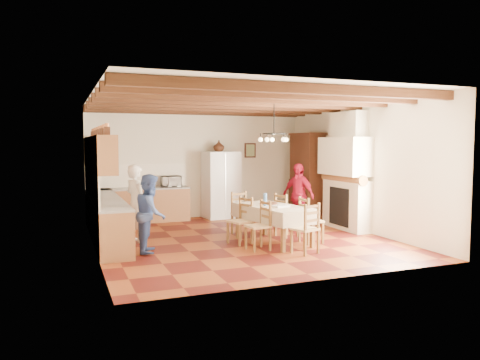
# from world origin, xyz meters

# --- Properties ---
(floor) EXTENTS (6.00, 6.50, 0.02)m
(floor) POSITION_xyz_m (0.00, 0.00, -0.01)
(floor) COLOR #47120D
(floor) RESTS_ON ground
(ceiling) EXTENTS (6.00, 6.50, 0.02)m
(ceiling) POSITION_xyz_m (0.00, 0.00, 3.01)
(ceiling) COLOR silver
(ceiling) RESTS_ON ground
(wall_back) EXTENTS (6.00, 0.02, 3.00)m
(wall_back) POSITION_xyz_m (0.00, 3.26, 1.50)
(wall_back) COLOR beige
(wall_back) RESTS_ON ground
(wall_front) EXTENTS (6.00, 0.02, 3.00)m
(wall_front) POSITION_xyz_m (0.00, -3.26, 1.50)
(wall_front) COLOR beige
(wall_front) RESTS_ON ground
(wall_left) EXTENTS (0.02, 6.50, 3.00)m
(wall_left) POSITION_xyz_m (-3.01, 0.00, 1.50)
(wall_left) COLOR beige
(wall_left) RESTS_ON ground
(wall_right) EXTENTS (0.02, 6.50, 3.00)m
(wall_right) POSITION_xyz_m (3.01, 0.00, 1.50)
(wall_right) COLOR beige
(wall_right) RESTS_ON ground
(ceiling_beams) EXTENTS (6.00, 6.30, 0.16)m
(ceiling_beams) POSITION_xyz_m (0.00, 0.00, 2.91)
(ceiling_beams) COLOR #34190E
(ceiling_beams) RESTS_ON ground
(lower_cabinets_left) EXTENTS (0.60, 4.30, 0.86)m
(lower_cabinets_left) POSITION_xyz_m (-2.70, 1.05, 0.43)
(lower_cabinets_left) COLOR brown
(lower_cabinets_left) RESTS_ON ground
(lower_cabinets_back) EXTENTS (2.30, 0.60, 0.86)m
(lower_cabinets_back) POSITION_xyz_m (-1.55, 2.95, 0.43)
(lower_cabinets_back) COLOR brown
(lower_cabinets_back) RESTS_ON ground
(countertop_left) EXTENTS (0.62, 4.30, 0.04)m
(countertop_left) POSITION_xyz_m (-2.70, 1.05, 0.88)
(countertop_left) COLOR gray
(countertop_left) RESTS_ON lower_cabinets_left
(countertop_back) EXTENTS (2.34, 0.62, 0.04)m
(countertop_back) POSITION_xyz_m (-1.55, 2.95, 0.88)
(countertop_back) COLOR gray
(countertop_back) RESTS_ON lower_cabinets_back
(backsplash_left) EXTENTS (0.03, 4.30, 0.60)m
(backsplash_left) POSITION_xyz_m (-2.98, 1.05, 1.20)
(backsplash_left) COLOR white
(backsplash_left) RESTS_ON ground
(backsplash_back) EXTENTS (2.30, 0.03, 0.60)m
(backsplash_back) POSITION_xyz_m (-1.55, 3.23, 1.20)
(backsplash_back) COLOR white
(backsplash_back) RESTS_ON ground
(upper_cabinets) EXTENTS (0.35, 4.20, 0.70)m
(upper_cabinets) POSITION_xyz_m (-2.83, 1.05, 1.85)
(upper_cabinets) COLOR brown
(upper_cabinets) RESTS_ON ground
(fireplace) EXTENTS (0.56, 1.60, 2.80)m
(fireplace) POSITION_xyz_m (2.72, 0.20, 1.40)
(fireplace) COLOR beige
(fireplace) RESTS_ON ground
(wall_picture) EXTENTS (0.34, 0.03, 0.42)m
(wall_picture) POSITION_xyz_m (1.55, 3.23, 1.85)
(wall_picture) COLOR black
(wall_picture) RESTS_ON ground
(refrigerator) EXTENTS (0.97, 0.82, 1.82)m
(refrigerator) POSITION_xyz_m (0.55, 2.93, 0.91)
(refrigerator) COLOR white
(refrigerator) RESTS_ON floor
(hutch) EXTENTS (0.60, 1.31, 2.34)m
(hutch) POSITION_xyz_m (2.75, 2.04, 1.17)
(hutch) COLOR #381B12
(hutch) RESTS_ON floor
(dining_table) EXTENTS (1.24, 1.91, 0.77)m
(dining_table) POSITION_xyz_m (0.49, -0.60, 0.69)
(dining_table) COLOR beige
(dining_table) RESTS_ON floor
(chandelier) EXTENTS (0.47, 0.47, 0.03)m
(chandelier) POSITION_xyz_m (0.49, -0.60, 2.25)
(chandelier) COLOR black
(chandelier) RESTS_ON ground
(chair_left_near) EXTENTS (0.43, 0.45, 0.96)m
(chair_left_near) POSITION_xyz_m (-0.06, -1.06, 0.48)
(chair_left_near) COLOR brown
(chair_left_near) RESTS_ON floor
(chair_left_far) EXTENTS (0.52, 0.53, 0.96)m
(chair_left_far) POSITION_xyz_m (-0.18, -0.42, 0.48)
(chair_left_far) COLOR brown
(chair_left_far) RESTS_ON floor
(chair_right_near) EXTENTS (0.40, 0.42, 0.96)m
(chair_right_near) POSITION_xyz_m (1.21, -0.89, 0.48)
(chair_right_near) COLOR brown
(chair_right_near) RESTS_ON floor
(chair_right_far) EXTENTS (0.49, 0.50, 0.96)m
(chair_right_far) POSITION_xyz_m (1.06, -0.07, 0.48)
(chair_right_far) COLOR brown
(chair_right_far) RESTS_ON floor
(chair_end_near) EXTENTS (0.53, 0.51, 0.96)m
(chair_end_near) POSITION_xyz_m (0.65, -1.65, 0.48)
(chair_end_near) COLOR brown
(chair_end_near) RESTS_ON floor
(chair_end_far) EXTENTS (0.48, 0.47, 0.96)m
(chair_end_far) POSITION_xyz_m (0.24, 0.48, 0.48)
(chair_end_far) COLOR brown
(chair_end_far) RESTS_ON floor
(person_man) EXTENTS (0.60, 0.70, 1.62)m
(person_man) POSITION_xyz_m (-2.13, 0.52, 0.81)
(person_man) COLOR beige
(person_man) RESTS_ON floor
(person_woman_blue) EXTENTS (0.73, 0.84, 1.48)m
(person_woman_blue) POSITION_xyz_m (-2.02, -0.50, 0.74)
(person_woman_blue) COLOR #39508F
(person_woman_blue) RESTS_ON floor
(person_woman_red) EXTENTS (0.71, 1.00, 1.57)m
(person_woman_red) POSITION_xyz_m (1.83, 0.83, 0.79)
(person_woman_red) COLOR #B41331
(person_woman_red) RESTS_ON floor
(microwave) EXTENTS (0.53, 0.36, 0.29)m
(microwave) POSITION_xyz_m (-0.84, 2.95, 1.04)
(microwave) COLOR silver
(microwave) RESTS_ON countertop_back
(fridge_vase) EXTENTS (0.37, 0.37, 0.31)m
(fridge_vase) POSITION_xyz_m (0.49, 2.93, 1.98)
(fridge_vase) COLOR #381B12
(fridge_vase) RESTS_ON refrigerator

